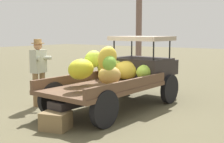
# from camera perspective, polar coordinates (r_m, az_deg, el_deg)

# --- Properties ---
(ground_plane) EXTENTS (60.00, 60.00, 0.00)m
(ground_plane) POSITION_cam_1_polar(r_m,az_deg,el_deg) (7.67, -2.70, -7.33)
(ground_plane) COLOR brown
(truck) EXTENTS (4.53, 1.91, 1.84)m
(truck) POSITION_cam_1_polar(r_m,az_deg,el_deg) (8.00, 2.24, -0.15)
(truck) COLOR black
(truck) RESTS_ON ground
(farmer) EXTENTS (0.52, 0.48, 1.77)m
(farmer) POSITION_cam_1_polar(r_m,az_deg,el_deg) (8.22, -13.61, 0.66)
(farmer) COLOR olive
(farmer) RESTS_ON ground
(wooden_crate) EXTENTS (0.61, 0.65, 0.36)m
(wooden_crate) POSITION_cam_1_polar(r_m,az_deg,el_deg) (6.29, -10.51, -9.07)
(wooden_crate) COLOR olive
(wooden_crate) RESTS_ON ground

